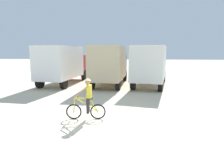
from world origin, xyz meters
The scene contains 5 objects.
ground_plane centered at (0.00, 0.00, 0.00)m, with size 120.00×120.00×0.00m, color beige.
box_truck_avon_van centered at (-5.26, 9.59, 1.87)m, with size 2.94×6.93×3.35m.
box_truck_tan_camper centered at (-1.07, 9.50, 1.87)m, with size 2.84×6.90×3.35m.
box_truck_white_box centered at (2.35, 9.43, 1.87)m, with size 3.58×7.07×3.35m.
cyclist_orange_shirt centered at (-1.13, 0.45, 0.85)m, with size 1.73×0.52×1.82m.
Camera 1 is at (0.75, -7.96, 2.98)m, focal length 32.64 mm.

